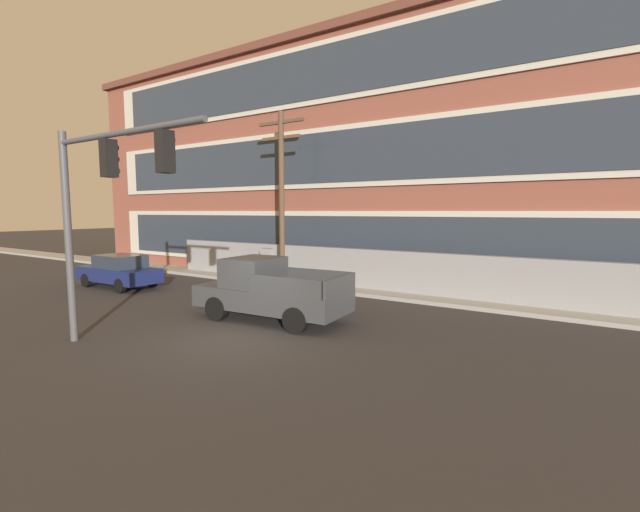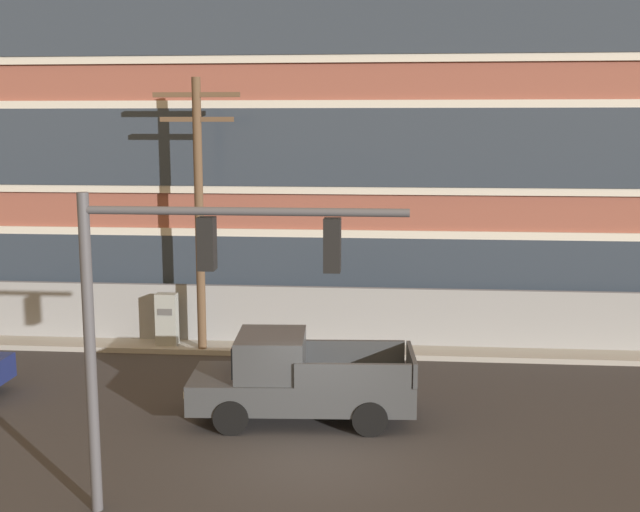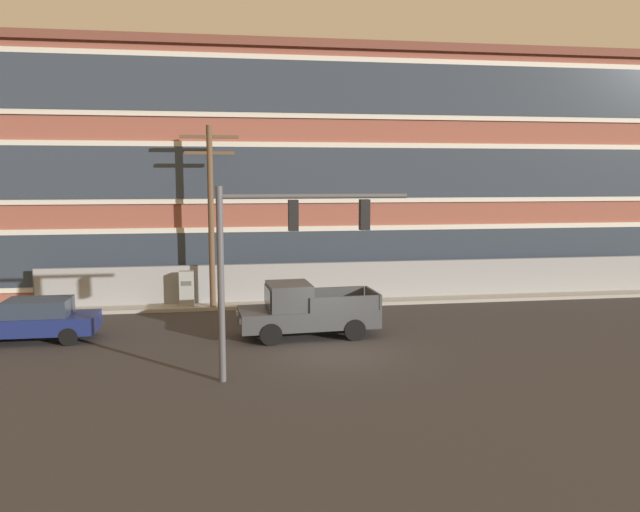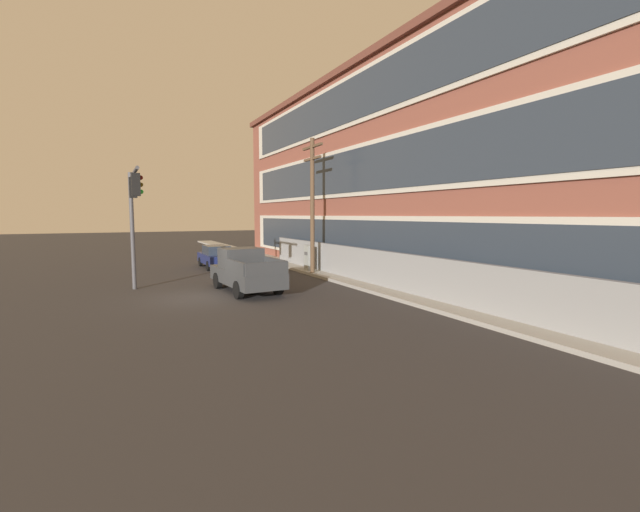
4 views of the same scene
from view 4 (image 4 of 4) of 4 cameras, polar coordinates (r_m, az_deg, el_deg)
The scene contains 9 objects.
ground_plane at distance 19.84m, azimuth -15.82°, elevation -5.37°, with size 160.00×160.00×0.00m, color #333030.
sidewalk_building_side at distance 22.81m, azimuth 5.13°, elevation -3.57°, with size 80.00×1.86×0.16m, color #9E9B93.
brick_mill_building at distance 23.00m, azimuth 23.85°, elevation 11.28°, with size 50.71×10.11×12.32m.
chain_link_fence at distance 20.26m, azimuth 10.22°, elevation -2.18°, with size 30.30×0.06×1.95m.
traffic_signal_mast at distance 21.29m, azimuth -23.64°, elevation 6.15°, with size 5.60×0.43×5.72m.
pickup_truck_dark_grey at distance 20.87m, azimuth -9.92°, elevation -2.04°, with size 5.32×2.39×2.05m.
sedan_navy at distance 30.56m, azimuth -13.69°, elevation -0.04°, with size 4.49×1.82×1.56m.
utility_pole_near_corner at distance 25.87m, azimuth -1.03°, elevation 7.49°, with size 2.54×0.26×8.20m.
electrical_cabinet at distance 27.18m, azimuth -1.49°, elevation -0.38°, with size 0.64×0.42×1.76m.
Camera 4 is at (19.18, -3.53, 3.67)m, focal length 24.00 mm.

